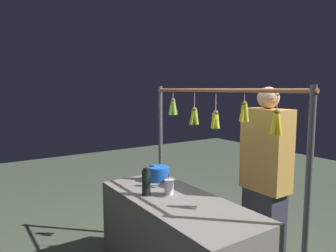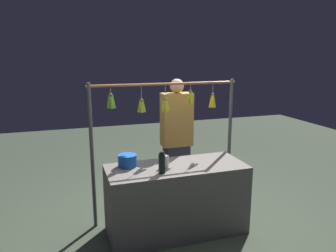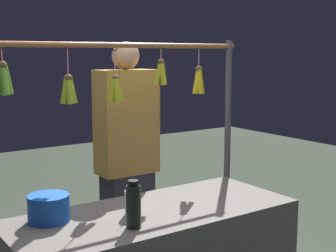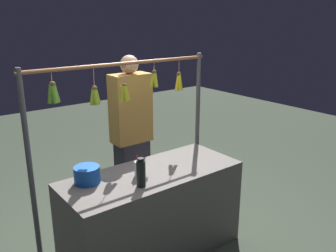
{
  "view_description": "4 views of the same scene",
  "coord_description": "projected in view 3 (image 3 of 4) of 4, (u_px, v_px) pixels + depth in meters",
  "views": [
    {
      "loc": [
        -2.03,
        1.45,
        1.72
      ],
      "look_at": [
        0.13,
        0.0,
        1.41
      ],
      "focal_mm": 33.39,
      "sensor_mm": 36.0,
      "label": 1
    },
    {
      "loc": [
        1.19,
        3.29,
        2.06
      ],
      "look_at": [
        0.1,
        0.0,
        1.29
      ],
      "focal_mm": 34.54,
      "sensor_mm": 36.0,
      "label": 2
    },
    {
      "loc": [
        1.37,
        2.12,
        1.66
      ],
      "look_at": [
        -0.1,
        0.0,
        1.27
      ],
      "focal_mm": 51.35,
      "sensor_mm": 36.0,
      "label": 3
    },
    {
      "loc": [
        1.65,
        2.35,
        2.11
      ],
      "look_at": [
        -0.17,
        0.0,
        1.2
      ],
      "focal_mm": 38.46,
      "sensor_mm": 36.0,
      "label": 4
    }
  ],
  "objects": [
    {
      "name": "vendor_person",
      "position": [
        127.0,
        168.0,
        3.39
      ],
      "size": [
        0.41,
        0.22,
        1.74
      ],
      "color": "#2D2D38",
      "rests_on": "ground"
    },
    {
      "name": "display_rack",
      "position": [
        114.0,
        129.0,
        2.89
      ],
      "size": [
        1.86,
        0.11,
        1.75
      ],
      "color": "#4C4C51",
      "rests_on": "ground"
    },
    {
      "name": "blue_bucket",
      "position": [
        49.0,
        208.0,
        2.44
      ],
      "size": [
        0.21,
        0.21,
        0.14
      ],
      "primitive_type": "cylinder",
      "color": "blue",
      "rests_on": "market_counter"
    },
    {
      "name": "water_bottle",
      "position": [
        133.0,
        205.0,
        2.34
      ],
      "size": [
        0.07,
        0.07,
        0.24
      ],
      "color": "black",
      "rests_on": "market_counter"
    },
    {
      "name": "drink_cup",
      "position": [
        132.0,
        202.0,
        2.54
      ],
      "size": [
        0.08,
        0.08,
        0.19
      ],
      "color": "silver",
      "rests_on": "market_counter"
    }
  ]
}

